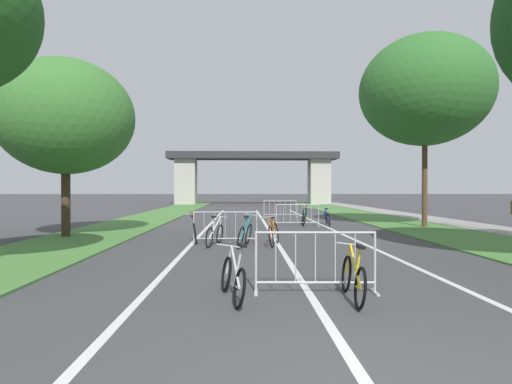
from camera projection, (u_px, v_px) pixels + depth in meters
grass_verge_left at (150, 218)px, 25.27m from camera, size 3.43×54.49×0.05m
grass_verge_right at (371, 217)px, 25.68m from camera, size 3.43×54.49×0.05m
sidewalk_path_right at (417, 217)px, 25.77m from camera, size 2.30×54.49×0.08m
lane_stripe_center at (268, 228)px, 18.95m from camera, size 0.14×31.53×0.01m
lane_stripe_right_lane at (328, 228)px, 19.03m from camera, size 0.14×31.53×0.01m
lane_stripe_left_lane at (207, 228)px, 18.86m from camera, size 0.14×31.53×0.01m
overpass_bridge at (253, 169)px, 48.18m from camera, size 19.47×3.57×6.01m
tree_left_pine_far at (66, 117)px, 15.19m from camera, size 4.91×4.91×6.49m
tree_right_pine_near at (425, 91)px, 19.05m from camera, size 5.90×5.90×8.78m
crowd_barrier_nearest at (315, 263)px, 7.08m from camera, size 2.10×0.52×1.05m
crowd_barrier_second at (225, 228)px, 13.38m from camera, size 2.09×0.48×1.05m
crowd_barrier_third at (298, 215)px, 19.83m from camera, size 2.08×0.44×1.05m
crowd_barrier_fourth at (280, 209)px, 26.18m from camera, size 2.08×0.44×1.05m
bicycle_teal_0 at (245, 234)px, 12.79m from camera, size 0.73×1.67×1.01m
bicycle_white_1 at (215, 234)px, 12.98m from camera, size 0.64×1.67×0.95m
bicycle_purple_2 at (305, 212)px, 25.83m from camera, size 0.50×1.74×0.90m
bicycle_blue_3 at (327, 218)px, 20.44m from camera, size 0.44×1.68×0.88m
bicycle_green_4 at (304, 218)px, 20.26m from camera, size 0.46×1.65×0.95m
bicycle_red_5 at (195, 231)px, 13.90m from camera, size 0.56×1.73×0.98m
bicycle_orange_6 at (274, 233)px, 13.09m from camera, size 0.69×1.73×0.97m
bicycle_silver_7 at (233, 278)px, 6.67m from camera, size 0.54×1.69×0.93m
bicycle_yellow_8 at (353, 278)px, 6.62m from camera, size 0.48×1.70×0.92m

